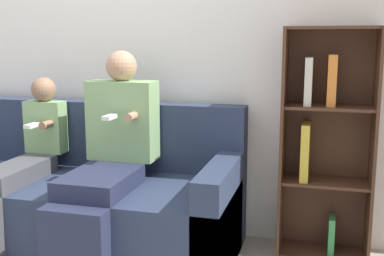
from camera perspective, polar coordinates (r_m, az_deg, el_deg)
back_wall at (r=3.50m, az=-9.87°, el=9.15°), size 10.00×0.06×2.55m
couch at (r=3.27m, az=-13.87°, el=-8.38°), size 2.15×0.90×0.92m
adult_seated at (r=2.95m, az=-9.90°, el=-3.18°), size 0.43×0.84×1.28m
child_seated at (r=3.22m, az=-19.86°, el=-4.43°), size 0.27×0.86×1.09m
bookshelf at (r=3.09m, az=15.46°, el=-1.41°), size 0.55×0.30×1.42m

